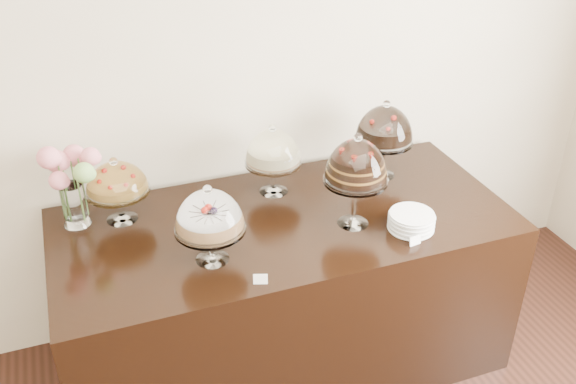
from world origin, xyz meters
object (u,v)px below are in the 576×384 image
object	(u,v)px
cake_stand_sugar_sponge	(209,215)
cake_stand_dark_choco	(385,128)
cake_stand_cheesecake	(273,150)
display_counter	(285,292)
cake_stand_choco_layer	(356,165)
flower_vase	(70,176)
plate_stack	(411,221)
cake_stand_fruit_tart	(117,181)

from	to	relation	value
cake_stand_sugar_sponge	cake_stand_dark_choco	xyz separation A→B (m)	(1.04, 0.43, 0.05)
cake_stand_cheesecake	display_counter	bearing A→B (deg)	-97.84
cake_stand_sugar_sponge	cake_stand_dark_choco	size ratio (longest dim) A/B	0.87
cake_stand_choco_layer	cake_stand_dark_choco	distance (m)	0.51
cake_stand_cheesecake	flower_vase	world-z (taller)	flower_vase
cake_stand_choco_layer	cake_stand_cheesecake	size ratio (longest dim) A/B	1.25
display_counter	plate_stack	distance (m)	0.78
cake_stand_sugar_sponge	flower_vase	world-z (taller)	flower_vase
cake_stand_fruit_tart	display_counter	bearing A→B (deg)	-20.20
display_counter	cake_stand_cheesecake	world-z (taller)	cake_stand_cheesecake
cake_stand_cheesecake	cake_stand_fruit_tart	size ratio (longest dim) A/B	1.14
cake_stand_choco_layer	plate_stack	xyz separation A→B (m)	(0.23, -0.14, -0.27)
cake_stand_dark_choco	plate_stack	distance (m)	0.58
cake_stand_cheesecake	cake_stand_choco_layer	bearing A→B (deg)	-57.99
cake_stand_sugar_sponge	plate_stack	size ratio (longest dim) A/B	1.76
cake_stand_sugar_sponge	cake_stand_dark_choco	distance (m)	1.13
cake_stand_sugar_sponge	cake_stand_choco_layer	world-z (taller)	cake_stand_choco_layer
cake_stand_sugar_sponge	cake_stand_cheesecake	size ratio (longest dim) A/B	0.99
cake_stand_dark_choco	cake_stand_cheesecake	bearing A→B (deg)	176.54
cake_stand_fruit_tart	plate_stack	size ratio (longest dim) A/B	1.57
cake_stand_choco_layer	cake_stand_fruit_tart	bearing A→B (deg)	158.11
display_counter	cake_stand_choco_layer	bearing A→B (deg)	-25.92
display_counter	cake_stand_sugar_sponge	bearing A→B (deg)	-154.56
cake_stand_sugar_sponge	flower_vase	distance (m)	0.73
cake_stand_fruit_tart	flower_vase	world-z (taller)	flower_vase
cake_stand_cheesecake	cake_stand_dark_choco	size ratio (longest dim) A/B	0.88
display_counter	cake_stand_dark_choco	distance (m)	1.00
cake_stand_choco_layer	plate_stack	world-z (taller)	cake_stand_choco_layer
cake_stand_choco_layer	flower_vase	distance (m)	1.31
cake_stand_choco_layer	cake_stand_cheesecake	distance (m)	0.49
cake_stand_choco_layer	cake_stand_sugar_sponge	bearing A→B (deg)	-176.00
cake_stand_choco_layer	cake_stand_cheesecake	bearing A→B (deg)	122.01
display_counter	cake_stand_choco_layer	distance (m)	0.83
plate_stack	cake_stand_choco_layer	bearing A→B (deg)	149.49
cake_stand_sugar_sponge	cake_stand_dark_choco	world-z (taller)	cake_stand_dark_choco
cake_stand_dark_choco	flower_vase	world-z (taller)	cake_stand_dark_choco
cake_stand_dark_choco	plate_stack	xyz separation A→B (m)	(-0.11, -0.52, -0.24)
cake_stand_cheesecake	cake_stand_fruit_tart	xyz separation A→B (m)	(-0.77, 0.00, -0.03)
display_counter	cake_stand_fruit_tart	xyz separation A→B (m)	(-0.73, 0.27, 0.66)
display_counter	flower_vase	xyz separation A→B (m)	(-0.94, 0.31, 0.70)
cake_stand_dark_choco	cake_stand_sugar_sponge	bearing A→B (deg)	-157.78
cake_stand_sugar_sponge	cake_stand_fruit_tart	distance (m)	0.57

